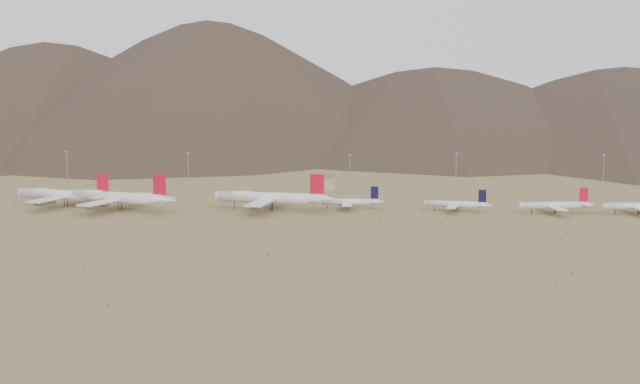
# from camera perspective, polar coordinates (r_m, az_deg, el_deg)

# --- Properties ---
(ground) EXTENTS (3000.00, 3000.00, 0.00)m
(ground) POSITION_cam_1_polar(r_m,az_deg,el_deg) (438.54, -4.16, -1.84)
(ground) COLOR olive
(ground) RESTS_ON ground
(mountain_ridge) EXTENTS (4400.00, 1000.00, 300.00)m
(mountain_ridge) POSITION_cam_1_polar(r_m,az_deg,el_deg) (1332.01, 1.32, 10.94)
(mountain_ridge) COLOR #443528
(mountain_ridge) RESTS_ON ground
(widebody_west) EXTENTS (69.29, 54.72, 21.05)m
(widebody_west) POSITION_cam_1_polar(r_m,az_deg,el_deg) (499.28, -17.73, -0.19)
(widebody_west) COLOR white
(widebody_west) RESTS_ON ground
(widebody_centre) EXTENTS (71.99, 57.39, 22.29)m
(widebody_centre) POSITION_cam_1_polar(r_m,az_deg,el_deg) (475.81, -14.15, -0.38)
(widebody_centre) COLOR white
(widebody_centre) RESTS_ON ground
(widebody_east) EXTENTS (73.24, 57.12, 21.89)m
(widebody_east) POSITION_cam_1_polar(r_m,az_deg,el_deg) (462.17, -3.57, -0.41)
(widebody_east) COLOR white
(widebody_east) RESTS_ON ground
(narrowbody_a) EXTENTS (40.77, 29.27, 13.45)m
(narrowbody_a) POSITION_cam_1_polar(r_m,az_deg,el_deg) (467.44, 2.11, -0.70)
(narrowbody_a) COLOR white
(narrowbody_a) RESTS_ON ground
(narrowbody_b) EXTENTS (39.29, 28.88, 13.16)m
(narrowbody_b) POSITION_cam_1_polar(r_m,az_deg,el_deg) (465.08, 9.71, -0.86)
(narrowbody_b) COLOR white
(narrowbody_b) RESTS_ON ground
(narrowbody_c) EXTENTS (44.34, 32.30, 14.72)m
(narrowbody_c) POSITION_cam_1_polar(r_m,az_deg,el_deg) (470.04, 16.43, -0.91)
(narrowbody_c) COLOR white
(narrowbody_c) RESTS_ON ground
(narrowbody_d) EXTENTS (44.17, 32.09, 14.63)m
(narrowbody_d) POSITION_cam_1_polar(r_m,az_deg,el_deg) (482.62, 21.76, -0.93)
(narrowbody_d) COLOR white
(narrowbody_d) RESTS_ON ground
(control_tower) EXTENTS (8.00, 8.00, 12.00)m
(control_tower) POSITION_cam_1_polar(r_m,az_deg,el_deg) (553.15, 0.66, 0.69)
(control_tower) COLOR tan
(control_tower) RESTS_ON ground
(mast_far_west) EXTENTS (2.00, 0.60, 25.70)m
(mast_far_west) POSITION_cam_1_polar(r_m,az_deg,el_deg) (597.76, -17.55, 1.71)
(mast_far_west) COLOR gray
(mast_far_west) RESTS_ON ground
(mast_west) EXTENTS (2.00, 0.60, 25.70)m
(mast_west) POSITION_cam_1_polar(r_m,az_deg,el_deg) (568.50, -9.34, 1.67)
(mast_west) COLOR gray
(mast_west) RESTS_ON ground
(mast_centre) EXTENTS (2.00, 0.60, 25.70)m
(mast_centre) POSITION_cam_1_polar(r_m,az_deg,el_deg) (543.22, 2.13, 1.50)
(mast_centre) COLOR gray
(mast_centre) RESTS_ON ground
(mast_east) EXTENTS (2.00, 0.60, 25.70)m
(mast_east) POSITION_cam_1_polar(r_m,az_deg,el_deg) (567.68, 9.65, 1.66)
(mast_east) COLOR gray
(mast_east) RESTS_ON ground
(mast_far_east) EXTENTS (2.00, 0.60, 25.70)m
(mast_far_east) POSITION_cam_1_polar(r_m,az_deg,el_deg) (576.91, 19.51, 1.43)
(mast_far_east) COLOR gray
(mast_far_east) RESTS_ON ground
(desert_scrub) EXTENTS (427.48, 178.81, 0.96)m
(desert_scrub) POSITION_cam_1_polar(r_m,az_deg,el_deg) (351.36, -2.48, -4.13)
(desert_scrub) COLOR olive
(desert_scrub) RESTS_ON ground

